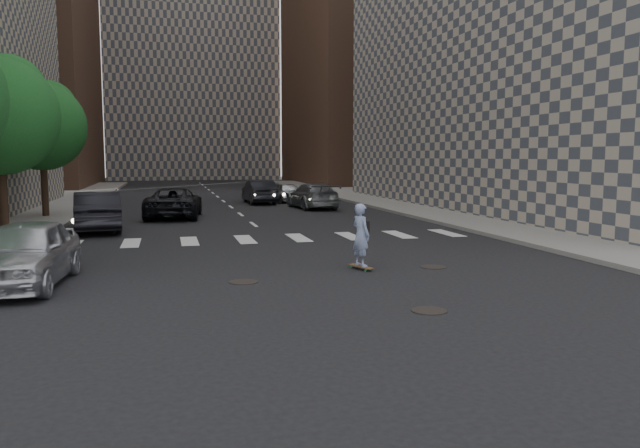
# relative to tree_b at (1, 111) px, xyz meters

# --- Properties ---
(ground) EXTENTS (160.00, 160.00, 0.00)m
(ground) POSITION_rel_tree_b_xyz_m (9.45, -11.14, -4.65)
(ground) COLOR black
(ground) RESTS_ON ground
(sidewalk_right) EXTENTS (13.00, 80.00, 0.15)m
(sidewalk_right) POSITION_rel_tree_b_xyz_m (23.95, 8.86, -4.57)
(sidewalk_right) COLOR gray
(sidewalk_right) RESTS_ON ground
(building_right) EXTENTS (15.00, 33.00, 22.00)m
(building_right) POSITION_rel_tree_b_xyz_m (27.94, 7.35, 6.34)
(building_right) COLOR #ADA08E
(building_right) RESTS_ON ground
(tower_right) EXTENTS (18.00, 24.00, 36.00)m
(tower_right) POSITION_rel_tree_b_xyz_m (29.45, 43.86, 13.35)
(tower_right) COLOR brown
(tower_right) RESTS_ON ground
(tower_center) EXTENTS (22.00, 20.00, 48.00)m
(tower_center) POSITION_rel_tree_b_xyz_m (9.45, 66.86, 19.35)
(tower_center) COLOR #ADA08E
(tower_center) RESTS_ON ground
(tree_b) EXTENTS (4.20, 4.20, 6.60)m
(tree_b) POSITION_rel_tree_b_xyz_m (0.00, 0.00, 0.00)
(tree_b) COLOR #382619
(tree_b) RESTS_ON sidewalk_left
(tree_c) EXTENTS (4.20, 4.20, 6.60)m
(tree_c) POSITION_rel_tree_b_xyz_m (0.00, 8.00, 0.00)
(tree_c) COLOR #382619
(tree_c) RESTS_ON sidewalk_left
(manhole_a) EXTENTS (0.70, 0.70, 0.02)m
(manhole_a) POSITION_rel_tree_b_xyz_m (10.65, -13.64, -4.64)
(manhole_a) COLOR black
(manhole_a) RESTS_ON ground
(manhole_b) EXTENTS (0.70, 0.70, 0.02)m
(manhole_b) POSITION_rel_tree_b_xyz_m (7.45, -9.94, -4.64)
(manhole_b) COLOR black
(manhole_b) RESTS_ON ground
(manhole_c) EXTENTS (0.70, 0.70, 0.02)m
(manhole_c) POSITION_rel_tree_b_xyz_m (12.75, -9.14, -4.64)
(manhole_c) COLOR black
(manhole_c) RESTS_ON ground
(skateboarder) EXTENTS (0.59, 0.92, 1.78)m
(skateboarder) POSITION_rel_tree_b_xyz_m (10.72, -8.98, -3.71)
(skateboarder) COLOR brown
(skateboarder) RESTS_ON ground
(silver_sedan) EXTENTS (2.20, 4.72, 1.56)m
(silver_sedan) POSITION_rel_tree_b_xyz_m (2.45, -9.14, -3.87)
(silver_sedan) COLOR silver
(silver_sedan) RESTS_ON ground
(traffic_car_a) EXTENTS (2.26, 5.07, 1.62)m
(traffic_car_a) POSITION_rel_tree_b_xyz_m (2.95, 1.86, -3.84)
(traffic_car_a) COLOR black
(traffic_car_a) RESTS_ON ground
(traffic_car_b) EXTENTS (2.48, 5.25, 1.48)m
(traffic_car_b) POSITION_rel_tree_b_xyz_m (13.99, 10.73, -3.91)
(traffic_car_b) COLOR slate
(traffic_car_b) RESTS_ON ground
(traffic_car_c) EXTENTS (3.06, 5.65, 1.50)m
(traffic_car_c) POSITION_rel_tree_b_xyz_m (6.05, 6.86, -3.89)
(traffic_car_c) COLOR black
(traffic_car_c) RESTS_ON ground
(traffic_car_d) EXTENTS (1.64, 3.90, 1.31)m
(traffic_car_d) POSITION_rel_tree_b_xyz_m (13.46, 15.92, -3.99)
(traffic_car_d) COLOR silver
(traffic_car_d) RESTS_ON ground
(traffic_car_e) EXTENTS (1.78, 4.65, 1.51)m
(traffic_car_e) POSITION_rel_tree_b_xyz_m (11.52, 15.24, -3.89)
(traffic_car_e) COLOR black
(traffic_car_e) RESTS_ON ground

